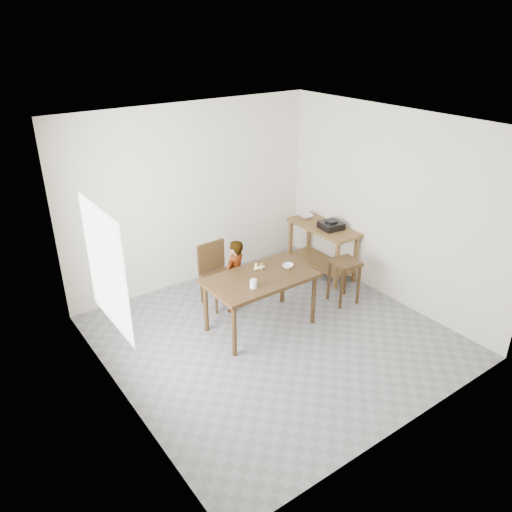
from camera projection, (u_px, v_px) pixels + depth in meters
floor at (274, 338)px, 6.45m from camera, size 4.00×4.00×0.04m
ceiling at (278, 123)px, 5.26m from camera, size 4.00×4.00×0.04m
wall_back at (192, 196)px, 7.33m from camera, size 4.00×0.04×2.70m
wall_front at (417, 317)px, 4.38m from camera, size 4.00×0.04×2.70m
wall_left at (110, 291)px, 4.79m from camera, size 0.04×4.00×2.70m
wall_right at (391, 207)px, 6.92m from camera, size 0.04×4.00×2.70m
window_pane at (106, 268)px, 4.90m from camera, size 0.02×1.10×1.30m
dining_table at (260, 302)px, 6.50m from camera, size 1.40×0.80×0.75m
prep_counter at (322, 249)px, 7.91m from camera, size 0.50×1.20×0.80m
child at (235, 276)px, 6.81m from camera, size 0.46×0.39×1.06m
dining_chair at (219, 276)px, 6.99m from camera, size 0.45×0.45×0.90m
stool at (344, 281)px, 7.11m from camera, size 0.41×0.41×0.65m
glass_tumbler at (253, 284)px, 6.06m from camera, size 0.11×0.11×0.11m
small_bowl at (288, 266)px, 6.55m from camera, size 0.15×0.15×0.05m
banana at (259, 267)px, 6.50m from camera, size 0.19×0.16×0.06m
serving_bowl at (306, 216)px, 8.04m from camera, size 0.26×0.26×0.05m
gas_burner at (331, 225)px, 7.62m from camera, size 0.35×0.35×0.10m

